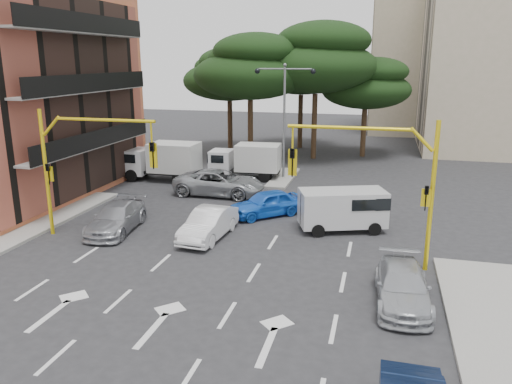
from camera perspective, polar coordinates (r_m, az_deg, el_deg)
ground at (r=20.58m, az=-5.70°, el=-8.59°), size 120.00×120.00×0.00m
median_strip at (r=35.27m, az=3.14°, el=1.64°), size 1.40×6.00×0.15m
apartment_beige_far at (r=62.01m, az=20.85°, el=14.18°), size 16.20×12.15×16.70m
pine_left_near at (r=41.02m, az=-0.60°, el=14.15°), size 9.15×9.15×10.23m
pine_center at (r=42.00m, az=6.97°, el=15.01°), size 9.98×9.98×11.16m
pine_left_far at (r=45.71m, az=-3.01°, el=13.35°), size 8.32×8.32×9.30m
pine_right at (r=43.71m, az=12.56°, el=12.04°), size 7.49×7.49×8.37m
pine_back at (r=47.25m, az=5.29°, el=14.20°), size 9.15×9.15×10.23m
signal_mast_right at (r=20.14m, az=14.57°, el=2.12°), size 5.79×0.37×6.00m
signal_mast_left at (r=24.19m, az=-19.67°, el=3.82°), size 5.79×0.37×6.00m
street_lamp_center at (r=34.43m, az=3.27°, el=10.34°), size 4.16×0.36×7.77m
car_white_hatch at (r=23.59m, az=-5.44°, el=-3.64°), size 1.79×4.32×1.39m
car_blue_compact at (r=26.78m, az=1.22°, el=-1.31°), size 4.11×3.94×1.38m
car_silver_wagon at (r=25.39m, az=-15.67°, el=-2.86°), size 2.39×4.78×1.33m
car_silver_cross_a at (r=30.97m, az=-4.21°, el=1.07°), size 5.62×2.64×1.56m
car_silver_parked at (r=18.16m, az=16.40°, el=-10.29°), size 1.99×4.46×1.27m
van_white at (r=24.80m, az=9.82°, el=-2.04°), size 4.53×3.16×2.07m
box_truck_a at (r=35.21m, az=-10.74°, el=3.46°), size 5.42×2.33×2.66m
box_truck_b at (r=35.14m, az=-1.20°, el=3.53°), size 5.10×2.36×2.46m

